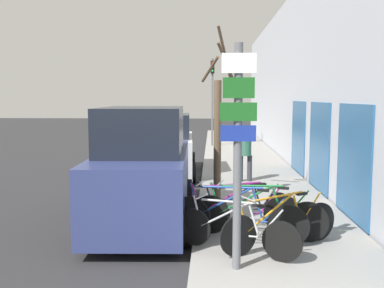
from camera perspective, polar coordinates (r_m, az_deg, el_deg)
ground_plane at (r=14.05m, az=-2.77°, el=-4.71°), size 80.00×80.00×0.00m
sidewalk_curb at (r=16.78m, az=7.03°, el=-2.69°), size 3.20×32.00×0.15m
building_facade at (r=16.73m, az=13.24°, el=7.99°), size 0.23×32.00×6.50m
signpost at (r=6.16m, az=6.12°, el=-0.60°), size 0.52×0.14×3.28m
bicycle_0 at (r=7.08m, az=5.83°, el=-11.40°), size 1.97×1.01×0.88m
bicycle_1 at (r=7.41m, az=11.80°, el=-10.52°), size 2.08×1.22×0.94m
bicycle_2 at (r=7.69m, az=6.11°, el=-9.66°), size 2.38×0.81×0.99m
bicycle_3 at (r=7.87m, az=8.79°, el=-9.33°), size 2.40×0.67×0.99m
bicycle_4 at (r=8.08m, az=6.09°, el=-8.94°), size 2.37×0.58×0.97m
bicycle_5 at (r=8.52m, az=6.84°, el=-8.43°), size 2.02×0.81×0.86m
parked_car_0 at (r=9.04m, az=-6.47°, el=-3.68°), size 2.14×4.66×2.47m
parked_car_1 at (r=14.55m, az=-3.72°, el=-0.47°), size 2.28×4.33×2.11m
pedestrian_near at (r=12.92m, az=7.12°, el=-0.85°), size 0.42×0.36×1.61m
street_tree at (r=10.36m, az=3.50°, el=2.17°), size 0.88×0.92×4.21m
traffic_light at (r=22.25m, az=2.74°, el=7.19°), size 0.20×0.30×4.50m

